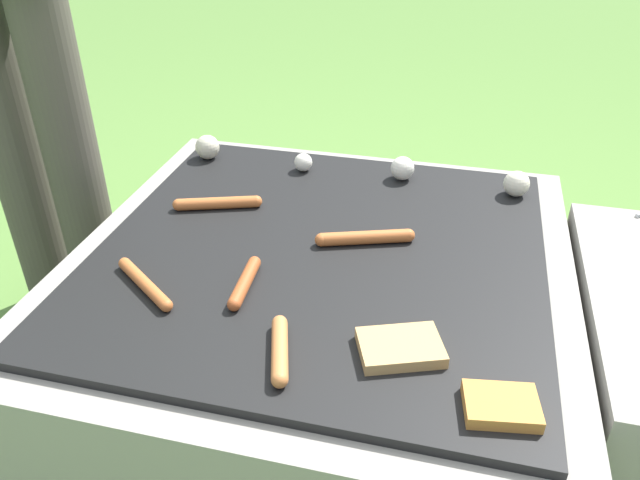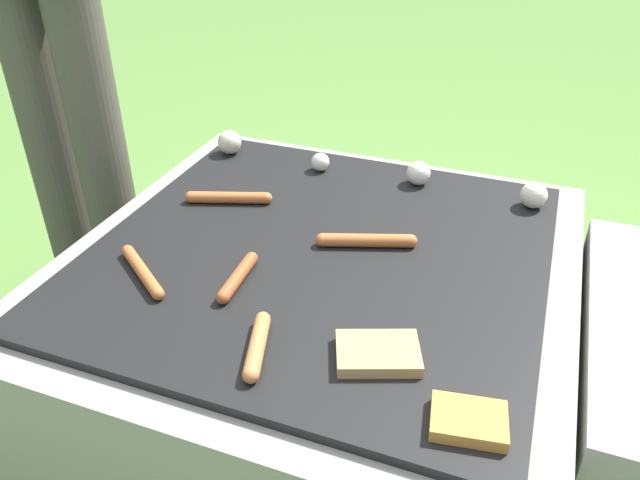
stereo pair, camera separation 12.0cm
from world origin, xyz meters
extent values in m
plane|color=#567F38|center=(0.00, 0.00, 0.00)|extent=(14.00, 14.00, 0.00)
cube|color=gray|center=(0.00, 0.00, 0.21)|extent=(0.96, 0.96, 0.41)
cube|color=black|center=(0.00, 0.00, 0.42)|extent=(0.85, 0.85, 0.02)
cylinder|color=#4C473D|center=(-0.82, 0.20, 0.44)|extent=(0.13, 0.13, 0.88)
cylinder|color=#4C473D|center=(-0.66, 0.20, 0.44)|extent=(0.13, 0.13, 0.88)
cylinder|color=#B7602D|center=(-0.25, 0.10, 0.44)|extent=(0.17, 0.08, 0.03)
sphere|color=#B7602D|center=(-0.33, 0.08, 0.44)|extent=(0.03, 0.03, 0.03)
sphere|color=#B7602D|center=(-0.17, 0.13, 0.44)|extent=(0.03, 0.03, 0.03)
cylinder|color=#B7602D|center=(0.08, 0.04, 0.44)|extent=(0.17, 0.08, 0.03)
sphere|color=#B7602D|center=(0.16, 0.07, 0.44)|extent=(0.03, 0.03, 0.03)
sphere|color=#B7602D|center=(0.00, 0.01, 0.44)|extent=(0.03, 0.03, 0.03)
cylinder|color=#B7602D|center=(-0.27, -0.20, 0.44)|extent=(0.14, 0.11, 0.02)
sphere|color=#B7602D|center=(-0.20, -0.25, 0.44)|extent=(0.02, 0.02, 0.02)
sphere|color=#B7602D|center=(-0.33, -0.15, 0.44)|extent=(0.02, 0.02, 0.02)
cylinder|color=#C6753D|center=(0.01, -0.31, 0.44)|extent=(0.06, 0.13, 0.03)
sphere|color=#C6753D|center=(0.03, -0.37, 0.44)|extent=(0.03, 0.03, 0.03)
sphere|color=#C6753D|center=(-0.01, -0.25, 0.44)|extent=(0.03, 0.03, 0.03)
cylinder|color=#A34C23|center=(-0.10, -0.15, 0.44)|extent=(0.03, 0.13, 0.02)
sphere|color=#A34C23|center=(-0.09, -0.22, 0.44)|extent=(0.02, 0.02, 0.02)
sphere|color=#A34C23|center=(-0.10, -0.09, 0.44)|extent=(0.02, 0.02, 0.02)
cube|color=tan|center=(0.19, -0.25, 0.44)|extent=(0.15, 0.13, 0.02)
cube|color=#D18438|center=(0.34, -0.34, 0.44)|extent=(0.11, 0.09, 0.02)
sphere|color=beige|center=(-0.37, 0.34, 0.46)|extent=(0.06, 0.06, 0.06)
sphere|color=silver|center=(-0.12, 0.32, 0.45)|extent=(0.04, 0.04, 0.04)
sphere|color=silver|center=(0.11, 0.34, 0.46)|extent=(0.05, 0.05, 0.05)
sphere|color=beige|center=(0.37, 0.32, 0.46)|extent=(0.06, 0.06, 0.06)
camera|label=1|loc=(0.24, -0.98, 1.09)|focal=35.00mm
camera|label=2|loc=(0.36, -0.95, 1.09)|focal=35.00mm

